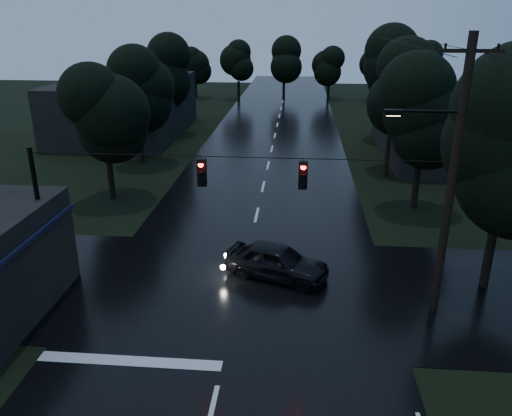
# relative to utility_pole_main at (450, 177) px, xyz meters

# --- Properties ---
(main_road) EXTENTS (12.00, 120.00, 0.02)m
(main_road) POSITION_rel_utility_pole_main_xyz_m (-7.41, 19.00, -5.26)
(main_road) COLOR black
(main_road) RESTS_ON ground
(cross_street) EXTENTS (60.00, 9.00, 0.02)m
(cross_street) POSITION_rel_utility_pole_main_xyz_m (-7.41, 1.00, -5.26)
(cross_street) COLOR black
(cross_street) RESTS_ON ground
(building_far_right) EXTENTS (10.00, 14.00, 4.40)m
(building_far_right) POSITION_rel_utility_pole_main_xyz_m (6.59, 23.00, -3.06)
(building_far_right) COLOR black
(building_far_right) RESTS_ON ground
(building_far_left) EXTENTS (10.00, 16.00, 5.00)m
(building_far_left) POSITION_rel_utility_pole_main_xyz_m (-21.41, 29.00, -2.76)
(building_far_left) COLOR black
(building_far_left) RESTS_ON ground
(utility_pole_main) EXTENTS (3.50, 0.30, 10.00)m
(utility_pole_main) POSITION_rel_utility_pole_main_xyz_m (0.00, 0.00, 0.00)
(utility_pole_main) COLOR black
(utility_pole_main) RESTS_ON ground
(utility_pole_far) EXTENTS (2.00, 0.30, 7.50)m
(utility_pole_far) POSITION_rel_utility_pole_main_xyz_m (0.89, 17.00, -1.38)
(utility_pole_far) COLOR black
(utility_pole_far) RESTS_ON ground
(anchor_pole_left) EXTENTS (0.18, 0.18, 6.00)m
(anchor_pole_left) POSITION_rel_utility_pole_main_xyz_m (-14.91, 0.00, -2.26)
(anchor_pole_left) COLOR black
(anchor_pole_left) RESTS_ON ground
(span_signals) EXTENTS (15.00, 0.37, 1.12)m
(span_signals) POSITION_rel_utility_pole_main_xyz_m (-6.85, -0.01, -0.01)
(span_signals) COLOR black
(span_signals) RESTS_ON ground
(tree_corner_near) EXTENTS (4.48, 4.48, 9.44)m
(tree_corner_near) POSITION_rel_utility_pole_main_xyz_m (2.59, 2.00, 0.74)
(tree_corner_near) COLOR black
(tree_corner_near) RESTS_ON ground
(tree_left_a) EXTENTS (3.92, 3.92, 8.26)m
(tree_left_a) POSITION_rel_utility_pole_main_xyz_m (-16.41, 11.00, -0.02)
(tree_left_a) COLOR black
(tree_left_a) RESTS_ON ground
(tree_left_b) EXTENTS (4.20, 4.20, 8.85)m
(tree_left_b) POSITION_rel_utility_pole_main_xyz_m (-17.01, 19.00, 0.36)
(tree_left_b) COLOR black
(tree_left_b) RESTS_ON ground
(tree_left_c) EXTENTS (4.48, 4.48, 9.44)m
(tree_left_c) POSITION_rel_utility_pole_main_xyz_m (-17.61, 29.00, 0.74)
(tree_left_c) COLOR black
(tree_left_c) RESTS_ON ground
(tree_right_a) EXTENTS (4.20, 4.20, 8.85)m
(tree_right_a) POSITION_rel_utility_pole_main_xyz_m (1.59, 11.00, 0.36)
(tree_right_a) COLOR black
(tree_right_a) RESTS_ON ground
(tree_right_b) EXTENTS (4.48, 4.48, 9.44)m
(tree_right_b) POSITION_rel_utility_pole_main_xyz_m (2.19, 19.00, 0.74)
(tree_right_b) COLOR black
(tree_right_b) RESTS_ON ground
(tree_right_c) EXTENTS (4.76, 4.76, 10.03)m
(tree_right_c) POSITION_rel_utility_pole_main_xyz_m (2.79, 29.00, 1.11)
(tree_right_c) COLOR black
(tree_right_c) RESTS_ON ground
(car) EXTENTS (4.73, 3.14, 1.50)m
(car) POSITION_rel_utility_pole_main_xyz_m (-5.95, 2.01, -4.51)
(car) COLOR black
(car) RESTS_ON ground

